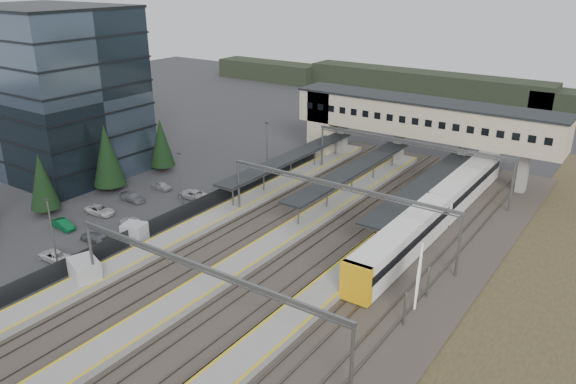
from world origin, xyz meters
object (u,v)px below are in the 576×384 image
Objects in this scene: relay_cabin_far at (135,233)px; relay_cabin_near at (85,273)px; office_building at (51,91)px; train at (437,211)px; footbridge at (405,119)px; billboard at (419,276)px.

relay_cabin_near is at bearing -70.18° from relay_cabin_far.
relay_cabin_far is (29.32, -10.96, -11.05)m from office_building.
train is (23.42, 32.38, 0.80)m from relay_cabin_near.
train is at bearing -55.13° from footbridge.
billboard is (17.42, -36.10, -4.24)m from footbridge.
footbridge reaches higher than billboard.
office_building is 33.19m from relay_cabin_far.
relay_cabin_far is 0.07× the size of footbridge.
office_building is 4.00× the size of billboard.
relay_cabin_far is 0.07× the size of train.
relay_cabin_near is 31.85m from billboard.
footbridge is (14.39, 40.96, 6.79)m from relay_cabin_far.
footbridge is at bearing 77.47° from relay_cabin_near.
train is at bearing 105.53° from billboard.
footbridge is (11.12, 50.02, 6.57)m from relay_cabin_near.
train is 19.21m from billboard.
relay_cabin_far is at bearing -138.86° from train.
relay_cabin_near is (32.58, -20.03, -10.83)m from office_building.
relay_cabin_far is 0.49× the size of billboard.
footbridge is 6.65× the size of billboard.
relay_cabin_far is 32.28m from billboard.
train reaches higher than relay_cabin_far.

